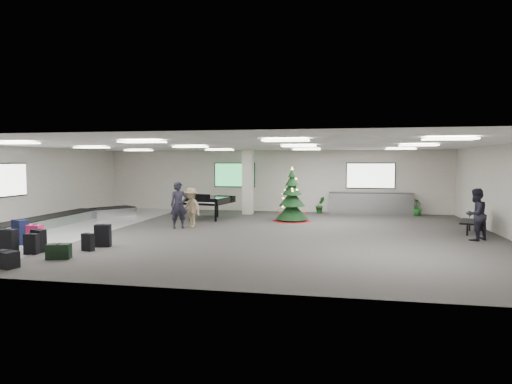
% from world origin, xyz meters
% --- Properties ---
extents(ground, '(18.00, 18.00, 0.00)m').
position_xyz_m(ground, '(0.00, 0.00, 0.00)').
color(ground, '#393634').
rests_on(ground, ground).
extents(room_envelope, '(18.02, 14.02, 3.21)m').
position_xyz_m(room_envelope, '(-0.38, 0.67, 2.33)').
color(room_envelope, '#B6B3A6').
rests_on(room_envelope, ground).
extents(baggage_carousel, '(2.28, 9.71, 0.43)m').
position_xyz_m(baggage_carousel, '(-7.84, -0.08, 0.21)').
color(baggage_carousel, silver).
rests_on(baggage_carousel, ground).
extents(service_counter, '(4.05, 0.65, 1.08)m').
position_xyz_m(service_counter, '(5.00, 6.65, 0.55)').
color(service_counter, silver).
rests_on(service_counter, ground).
extents(suitcase_0, '(0.47, 0.35, 0.67)m').
position_xyz_m(suitcase_0, '(-5.08, -4.34, 0.32)').
color(suitcase_0, black).
rests_on(suitcase_0, ground).
extents(suitcase_1, '(0.39, 0.23, 0.59)m').
position_xyz_m(suitcase_1, '(-5.09, -4.64, 0.29)').
color(suitcase_1, black).
rests_on(suitcase_1, ground).
extents(pink_suitcase, '(0.46, 0.28, 0.71)m').
position_xyz_m(pink_suitcase, '(-5.60, -3.83, 0.35)').
color(pink_suitcase, '#E91E62').
rests_on(pink_suitcase, ground).
extents(suitcase_3, '(0.50, 0.34, 0.71)m').
position_xyz_m(suitcase_3, '(-3.67, -3.32, 0.34)').
color(suitcase_3, black).
rests_on(suitcase_3, ground).
extents(navy_suitcase, '(0.58, 0.47, 0.80)m').
position_xyz_m(navy_suitcase, '(-6.42, -3.44, 0.39)').
color(navy_suitcase, black).
rests_on(navy_suitcase, ground).
extents(suitcase_5, '(0.48, 0.28, 0.72)m').
position_xyz_m(suitcase_5, '(-5.71, -4.76, 0.35)').
color(suitcase_5, black).
rests_on(suitcase_5, ground).
extents(green_duffel, '(0.66, 0.46, 0.42)m').
position_xyz_m(green_duffel, '(-3.96, -5.03, 0.20)').
color(green_duffel, black).
rests_on(green_duffel, ground).
extents(suitcase_7, '(0.38, 0.26, 0.53)m').
position_xyz_m(suitcase_7, '(-3.78, -3.94, 0.25)').
color(suitcase_7, black).
rests_on(suitcase_7, ground).
extents(black_duffel, '(0.69, 0.49, 0.43)m').
position_xyz_m(black_duffel, '(-4.63, -6.13, 0.20)').
color(black_duffel, black).
rests_on(black_duffel, ground).
extents(christmas_tree, '(1.68, 1.68, 2.40)m').
position_xyz_m(christmas_tree, '(1.41, 3.44, 0.82)').
color(christmas_tree, maroon).
rests_on(christmas_tree, ground).
extents(grand_piano, '(1.92, 2.31, 1.18)m').
position_xyz_m(grand_piano, '(-2.32, 3.40, 0.84)').
color(grand_piano, black).
rests_on(grand_piano, ground).
extents(bench, '(1.00, 1.60, 0.96)m').
position_xyz_m(bench, '(8.15, 1.41, 0.54)').
color(bench, black).
rests_on(bench, ground).
extents(traveler_a, '(0.79, 0.72, 1.82)m').
position_xyz_m(traveler_a, '(-2.70, 0.55, 0.91)').
color(traveler_a, black).
rests_on(traveler_a, ground).
extents(traveler_b, '(1.17, 1.00, 1.57)m').
position_xyz_m(traveler_b, '(-2.35, 0.96, 0.79)').
color(traveler_b, '#8E7657').
rests_on(traveler_b, ground).
extents(traveler_bench, '(1.06, 1.03, 1.72)m').
position_xyz_m(traveler_bench, '(7.82, -0.09, 0.86)').
color(traveler_bench, black).
rests_on(traveler_bench, ground).
extents(potted_plant_left, '(0.58, 0.54, 0.85)m').
position_xyz_m(potted_plant_left, '(2.53, 6.50, 0.43)').
color(potted_plant_left, '#123918').
rests_on(potted_plant_left, ground).
extents(potted_plant_right, '(0.55, 0.55, 0.83)m').
position_xyz_m(potted_plant_right, '(7.15, 6.42, 0.41)').
color(potted_plant_right, '#123918').
rests_on(potted_plant_right, ground).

